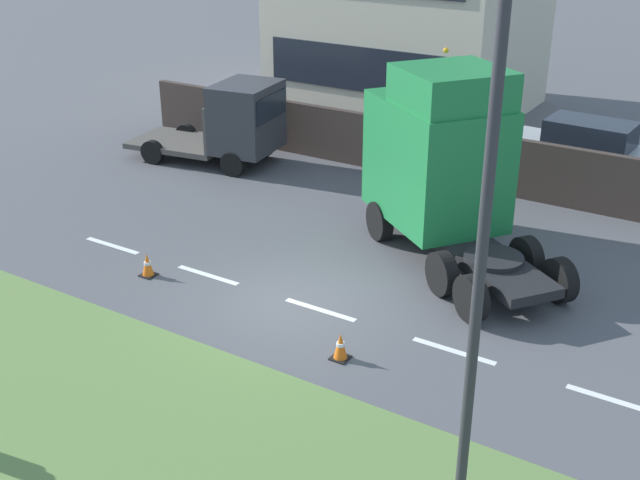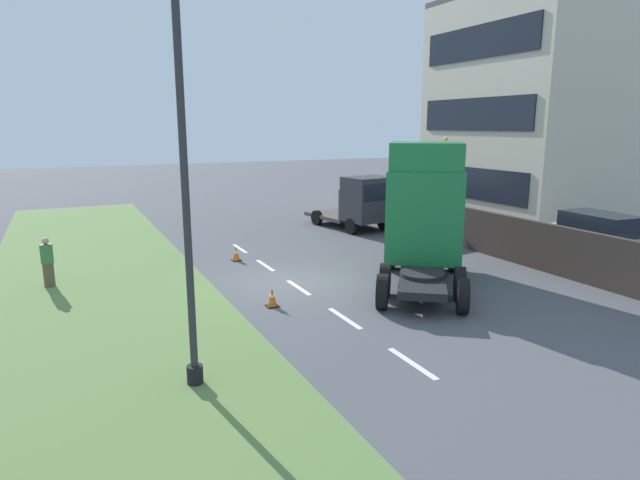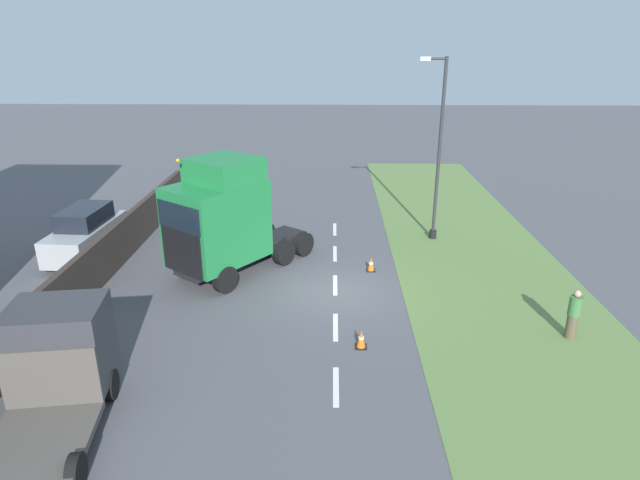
{
  "view_description": "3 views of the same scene",
  "coord_description": "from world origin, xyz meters",
  "views": [
    {
      "loc": [
        -13.19,
        -8.95,
        8.78
      ],
      "look_at": [
        -0.81,
        -1.2,
        2.14
      ],
      "focal_mm": 45.0,
      "sensor_mm": 36.0,
      "label": 1
    },
    {
      "loc": [
        -6.77,
        -16.28,
        5.26
      ],
      "look_at": [
        -0.18,
        -2.7,
        2.02
      ],
      "focal_mm": 30.0,
      "sensor_mm": 36.0,
      "label": 2
    },
    {
      "loc": [
        0.15,
        17.92,
        8.91
      ],
      "look_at": [
        0.63,
        -2.42,
        1.2
      ],
      "focal_mm": 30.0,
      "sensor_mm": 36.0,
      "label": 3
    }
  ],
  "objects": [
    {
      "name": "lorry_cab",
      "position": [
        4.38,
        -1.51,
        2.36
      ],
      "size": [
        5.63,
        6.37,
        4.86
      ],
      "rotation": [
        0.0,
        0.0,
        -0.64
      ],
      "color": "black",
      "rests_on": "ground"
    },
    {
      "name": "boundary_wall",
      "position": [
        9.0,
        0.0,
        0.89
      ],
      "size": [
        0.25,
        24.0,
        1.78
      ],
      "color": "#382D28",
      "rests_on": "ground"
    },
    {
      "name": "traffic_cone_trailing",
      "position": [
        -0.78,
        3.7,
        0.28
      ],
      "size": [
        0.36,
        0.36,
        0.58
      ],
      "color": "black",
      "rests_on": "ground"
    },
    {
      "name": "flatbed_truck",
      "position": [
        6.89,
        6.86,
        1.46
      ],
      "size": [
        2.97,
        5.37,
        2.77
      ],
      "rotation": [
        0.0,
        0.0,
        3.29
      ],
      "color": "#333338",
      "rests_on": "ground"
    },
    {
      "name": "pedestrian",
      "position": [
        -7.41,
        3.0,
        0.82
      ],
      "size": [
        0.39,
        0.39,
        1.67
      ],
      "color": "brown",
      "rests_on": "ground"
    },
    {
      "name": "lamp_post",
      "position": [
        -4.57,
        -5.93,
        3.8
      ],
      "size": [
        1.29,
        0.33,
        8.19
      ],
      "color": "black",
      "rests_on": "ground"
    },
    {
      "name": "grass_verge",
      "position": [
        -6.0,
        0.0,
        0.01
      ],
      "size": [
        7.0,
        44.0,
        0.01
      ],
      "color": "#607F42",
      "rests_on": "ground"
    },
    {
      "name": "traffic_cone_lead",
      "position": [
        -1.46,
        -2.09,
        0.28
      ],
      "size": [
        0.36,
        0.36,
        0.58
      ],
      "color": "black",
      "rests_on": "ground"
    },
    {
      "name": "lane_markings",
      "position": [
        0.0,
        -0.7,
        0.0
      ],
      "size": [
        0.16,
        14.6,
        0.0
      ],
      "color": "white",
      "rests_on": "ground"
    },
    {
      "name": "parked_car",
      "position": [
        10.74,
        -3.44,
        1.03
      ],
      "size": [
        2.05,
        4.64,
        2.14
      ],
      "rotation": [
        0.0,
        0.0,
        -0.05
      ],
      "color": "#9EA3A8",
      "rests_on": "ground"
    },
    {
      "name": "ground_plane",
      "position": [
        0.0,
        0.0,
        0.0
      ],
      "size": [
        120.0,
        120.0,
        0.0
      ],
      "primitive_type": "plane",
      "color": "#515156",
      "rests_on": "ground"
    }
  ]
}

